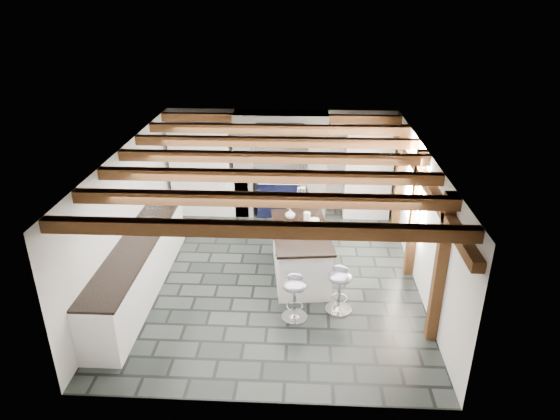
{
  "coord_description": "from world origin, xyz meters",
  "views": [
    {
      "loc": [
        0.51,
        -7.64,
        4.74
      ],
      "look_at": [
        0.1,
        0.4,
        1.1
      ],
      "focal_mm": 32.0,
      "sensor_mm": 36.0,
      "label": 1
    }
  ],
  "objects_px": {
    "kitchen_island": "(300,252)",
    "range_cooker": "(281,194)",
    "bar_stool_far": "(295,292)",
    "bar_stool_near": "(340,284)"
  },
  "relations": [
    {
      "from": "bar_stool_far",
      "to": "kitchen_island",
      "type": "bearing_deg",
      "value": 92.76
    },
    {
      "from": "kitchen_island",
      "to": "range_cooker",
      "type": "bearing_deg",
      "value": 93.53
    },
    {
      "from": "kitchen_island",
      "to": "bar_stool_near",
      "type": "xyz_separation_m",
      "value": [
        0.63,
        -1.03,
        0.03
      ]
    },
    {
      "from": "kitchen_island",
      "to": "bar_stool_near",
      "type": "height_order",
      "value": "kitchen_island"
    },
    {
      "from": "kitchen_island",
      "to": "bar_stool_far",
      "type": "xyz_separation_m",
      "value": [
        -0.07,
        -1.27,
        0.01
      ]
    },
    {
      "from": "range_cooker",
      "to": "bar_stool_far",
      "type": "xyz_separation_m",
      "value": [
        0.41,
        -3.91,
        0.0
      ]
    },
    {
      "from": "bar_stool_near",
      "to": "bar_stool_far",
      "type": "distance_m",
      "value": 0.74
    },
    {
      "from": "range_cooker",
      "to": "bar_stool_near",
      "type": "bearing_deg",
      "value": -73.19
    },
    {
      "from": "bar_stool_near",
      "to": "bar_stool_far",
      "type": "bearing_deg",
      "value": -139.7
    },
    {
      "from": "kitchen_island",
      "to": "bar_stool_far",
      "type": "distance_m",
      "value": 1.27
    }
  ]
}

